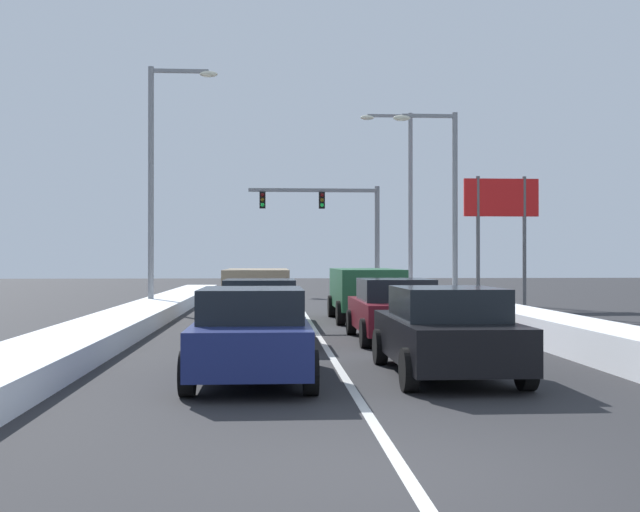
{
  "coord_description": "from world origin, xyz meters",
  "views": [
    {
      "loc": [
        -1.24,
        -7.14,
        1.98
      ],
      "look_at": [
        1.0,
        28.38,
        2.13
      ],
      "focal_mm": 44.16,
      "sensor_mm": 36.0,
      "label": 1
    }
  ],
  "objects": [
    {
      "name": "ground_plane",
      "position": [
        0.0,
        15.15,
        0.0
      ],
      "size": [
        120.0,
        120.0,
        0.0
      ],
      "primitive_type": "plane",
      "color": "#28282B"
    },
    {
      "name": "lane_stripe_between_right_lane_and_center_lane",
      "position": [
        -0.0,
        18.94,
        0.0
      ],
      "size": [
        0.14,
        41.66,
        0.01
      ],
      "primitive_type": "cube",
      "color": "silver",
      "rests_on": "ground"
    },
    {
      "name": "snow_bank_right_shoulder",
      "position": [
        5.3,
        18.94,
        0.34
      ],
      "size": [
        1.35,
        41.66,
        0.67
      ],
      "primitive_type": "cube",
      "color": "white",
      "rests_on": "ground"
    },
    {
      "name": "snow_bank_left_shoulder",
      "position": [
        -5.3,
        18.94,
        0.24
      ],
      "size": [
        1.77,
        41.66,
        0.47
      ],
      "primitive_type": "cube",
      "color": "white",
      "rests_on": "ground"
    },
    {
      "name": "sedan_black_right_lane_nearest",
      "position": [
        1.72,
        6.0,
        0.76
      ],
      "size": [
        2.0,
        4.5,
        1.51
      ],
      "color": "black",
      "rests_on": "ground"
    },
    {
      "name": "sedan_maroon_right_lane_second",
      "position": [
        1.76,
        11.8,
        0.76
      ],
      "size": [
        2.0,
        4.5,
        1.51
      ],
      "color": "maroon",
      "rests_on": "ground"
    },
    {
      "name": "suv_green_right_lane_third",
      "position": [
        1.82,
        18.08,
        1.02
      ],
      "size": [
        2.16,
        4.9,
        1.67
      ],
      "color": "#1E5633",
      "rests_on": "ground"
    },
    {
      "name": "sedan_navy_center_lane_nearest",
      "position": [
        -1.55,
        5.79,
        0.76
      ],
      "size": [
        2.0,
        4.5,
        1.51
      ],
      "color": "navy",
      "rests_on": "ground"
    },
    {
      "name": "sedan_gray_center_lane_second",
      "position": [
        -1.49,
        11.52,
        0.76
      ],
      "size": [
        2.0,
        4.5,
        1.51
      ],
      "color": "slate",
      "rests_on": "ground"
    },
    {
      "name": "suv_tan_center_lane_third",
      "position": [
        -1.67,
        17.74,
        1.02
      ],
      "size": [
        2.16,
        4.9,
        1.67
      ],
      "color": "#937F60",
      "rests_on": "ground"
    },
    {
      "name": "traffic_light_gantry",
      "position": [
        2.57,
        37.86,
        4.5
      ],
      "size": [
        7.54,
        0.47,
        6.2
      ],
      "color": "slate",
      "rests_on": "ground"
    },
    {
      "name": "street_lamp_right_near",
      "position": [
        5.93,
        24.62,
        4.8
      ],
      "size": [
        2.66,
        0.36,
        8.0
      ],
      "color": "gray",
      "rests_on": "ground"
    },
    {
      "name": "street_lamp_right_mid",
      "position": [
        5.5,
        32.19,
        5.52
      ],
      "size": [
        2.66,
        0.36,
        9.38
      ],
      "color": "gray",
      "rests_on": "ground"
    },
    {
      "name": "street_lamp_left_mid",
      "position": [
        -5.51,
        23.37,
        5.53
      ],
      "size": [
        2.66,
        0.36,
        9.39
      ],
      "color": "gray",
      "rests_on": "ground"
    },
    {
      "name": "roadside_sign_right",
      "position": [
        8.52,
        25.58,
        4.02
      ],
      "size": [
        3.2,
        0.16,
        5.5
      ],
      "color": "#59595B",
      "rests_on": "ground"
    }
  ]
}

